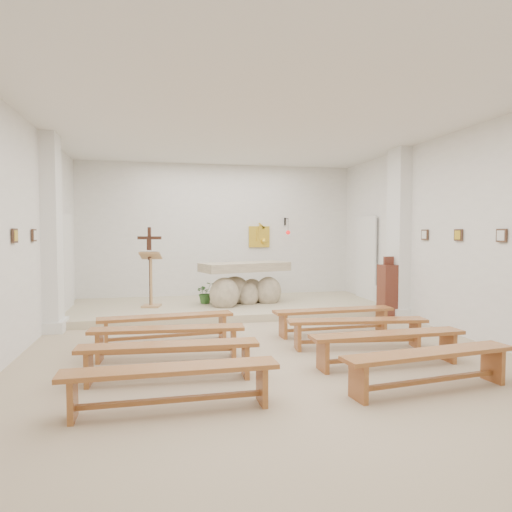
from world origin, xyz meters
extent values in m
cube|color=tan|center=(0.00, 0.00, 0.00)|extent=(7.00, 10.00, 0.00)
cube|color=white|center=(-3.49, 0.00, 1.75)|extent=(0.02, 10.00, 3.50)
cube|color=white|center=(3.49, 0.00, 1.75)|extent=(0.02, 10.00, 3.50)
cube|color=white|center=(0.00, 4.99, 1.75)|extent=(7.00, 0.02, 3.50)
cube|color=silver|center=(0.00, 0.00, 3.49)|extent=(7.00, 10.00, 0.02)
cube|color=#B7A98C|center=(0.00, 3.50, 0.07)|extent=(6.98, 3.00, 0.15)
cube|color=white|center=(-3.37, 2.00, 1.75)|extent=(0.26, 0.55, 3.50)
cube|color=white|center=(3.37, 2.00, 1.75)|extent=(0.26, 0.55, 3.50)
cube|color=gold|center=(1.05, 4.96, 1.65)|extent=(0.55, 0.04, 0.55)
cube|color=black|center=(1.75, 4.97, 2.05)|extent=(0.04, 0.02, 0.20)
cylinder|color=black|center=(1.75, 4.82, 2.12)|extent=(0.02, 0.30, 0.02)
cylinder|color=black|center=(1.75, 4.67, 1.95)|extent=(0.01, 0.01, 0.34)
sphere|color=red|center=(1.75, 4.67, 1.76)|extent=(0.11, 0.11, 0.11)
cube|color=#442C1D|center=(-3.47, 0.20, 1.72)|extent=(0.03, 0.20, 0.20)
cube|color=#442C1D|center=(-3.47, 1.20, 1.72)|extent=(0.03, 0.20, 0.20)
cube|color=#442C1D|center=(3.47, -0.80, 1.72)|extent=(0.03, 0.20, 0.20)
cube|color=#442C1D|center=(3.47, 0.20, 1.72)|extent=(0.03, 0.20, 0.20)
cube|color=#442C1D|center=(3.47, 1.20, 1.72)|extent=(0.03, 0.20, 0.20)
cube|color=silver|center=(-3.43, 2.70, 0.27)|extent=(0.10, 0.85, 0.52)
cube|color=silver|center=(3.43, 2.70, 0.27)|extent=(0.10, 0.85, 0.52)
ellipsoid|color=beige|center=(-0.14, 3.07, 0.42)|extent=(0.64, 0.55, 0.73)
ellipsoid|color=beige|center=(0.93, 3.44, 0.41)|extent=(0.60, 0.51, 0.69)
ellipsoid|color=beige|center=(0.17, 3.54, 0.44)|extent=(0.69, 0.58, 0.64)
ellipsoid|color=beige|center=(0.59, 3.63, 0.39)|extent=(0.56, 0.47, 0.60)
ellipsoid|color=beige|center=(0.44, 3.36, 0.35)|extent=(0.47, 0.40, 0.56)
cube|color=beige|center=(0.38, 3.40, 0.99)|extent=(2.13, 1.32, 0.19)
cube|color=tan|center=(-1.69, 3.40, 0.17)|extent=(0.44, 0.44, 0.04)
cylinder|color=tan|center=(-1.69, 3.40, 0.68)|extent=(0.05, 0.05, 1.06)
cube|color=tan|center=(-1.69, 3.38, 1.26)|extent=(0.50, 0.41, 0.17)
cube|color=silver|center=(-1.70, 3.34, 1.32)|extent=(0.43, 0.33, 0.14)
cylinder|color=#391B12|center=(-1.72, 3.42, 0.16)|extent=(0.23, 0.23, 0.03)
cylinder|color=#391B12|center=(-1.72, 3.42, 0.67)|extent=(0.03, 0.03, 1.04)
cube|color=#391B12|center=(-1.72, 3.42, 1.52)|extent=(0.08, 0.07, 0.71)
cube|color=#391B12|center=(-1.72, 3.42, 1.65)|extent=(0.51, 0.20, 0.07)
cube|color=#391B12|center=(-1.72, 3.40, 1.49)|extent=(0.10, 0.06, 0.30)
imported|color=#2D5C24|center=(-0.49, 3.65, 0.40)|extent=(0.54, 0.50, 0.49)
cube|color=#5D2A1A|center=(3.10, 1.90, 0.55)|extent=(0.36, 0.36, 1.10)
cube|color=#5D2A1A|center=(3.10, 1.90, 1.18)|extent=(0.22, 0.07, 0.18)
cube|color=#99542C|center=(-1.42, 0.67, 0.42)|extent=(2.15, 0.56, 0.05)
cube|color=#99542C|center=(-2.33, 0.57, 0.20)|extent=(0.09, 0.31, 0.41)
cube|color=#99542C|center=(-0.50, 0.77, 0.20)|extent=(0.09, 0.31, 0.41)
cube|color=#99542C|center=(-1.42, 0.67, 0.12)|extent=(1.78, 0.25, 0.05)
cube|color=#99542C|center=(1.42, 0.67, 0.42)|extent=(2.13, 0.43, 0.05)
cube|color=#99542C|center=(0.50, 0.63, 0.20)|extent=(0.07, 0.31, 0.41)
cube|color=#99542C|center=(2.33, 0.71, 0.20)|extent=(0.07, 0.31, 0.41)
cube|color=#99542C|center=(1.42, 0.67, 0.12)|extent=(1.79, 0.13, 0.05)
cube|color=#99542C|center=(-1.42, -0.28, 0.42)|extent=(2.14, 0.49, 0.05)
cube|color=#99542C|center=(-2.33, -0.21, 0.20)|extent=(0.08, 0.31, 0.41)
cube|color=#99542C|center=(-0.50, -0.35, 0.20)|extent=(0.08, 0.31, 0.41)
cube|color=#99542C|center=(-1.42, -0.28, 0.12)|extent=(1.78, 0.19, 0.05)
cube|color=#99542C|center=(1.42, -0.28, 0.42)|extent=(2.15, 0.58, 0.05)
cube|color=#99542C|center=(0.51, -0.18, 0.20)|extent=(0.09, 0.31, 0.41)
cube|color=#99542C|center=(2.33, -0.39, 0.20)|extent=(0.09, 0.31, 0.41)
cube|color=#99542C|center=(1.42, -0.28, 0.12)|extent=(1.78, 0.26, 0.05)
cube|color=#99542C|center=(-1.42, -1.23, 0.42)|extent=(2.13, 0.42, 0.05)
cube|color=#99542C|center=(-2.33, -1.20, 0.20)|extent=(0.07, 0.31, 0.41)
cube|color=#99542C|center=(-0.50, -1.26, 0.20)|extent=(0.07, 0.31, 0.41)
cube|color=#99542C|center=(-1.42, -1.23, 0.12)|extent=(1.79, 0.12, 0.05)
cube|color=#99542C|center=(1.42, -1.23, 0.42)|extent=(2.13, 0.41, 0.05)
cube|color=#99542C|center=(0.50, -1.26, 0.20)|extent=(0.07, 0.31, 0.41)
cube|color=#99542C|center=(2.33, -1.20, 0.20)|extent=(0.07, 0.31, 0.41)
cube|color=#99542C|center=(1.42, -1.23, 0.12)|extent=(1.79, 0.12, 0.05)
cube|color=#99542C|center=(-1.42, -2.18, 0.42)|extent=(2.13, 0.37, 0.05)
cube|color=#99542C|center=(-2.33, -2.19, 0.20)|extent=(0.06, 0.31, 0.41)
cube|color=#99542C|center=(-0.50, -2.17, 0.20)|extent=(0.06, 0.31, 0.41)
cube|color=#99542C|center=(-1.42, -2.18, 0.12)|extent=(1.78, 0.08, 0.05)
cube|color=#99542C|center=(1.42, -2.18, 0.42)|extent=(2.15, 0.61, 0.05)
cube|color=#99542C|center=(0.51, -2.30, 0.20)|extent=(0.10, 0.31, 0.41)
cube|color=#99542C|center=(2.32, -2.06, 0.20)|extent=(0.10, 0.31, 0.41)
cube|color=#99542C|center=(1.42, -2.18, 0.12)|extent=(1.78, 0.29, 0.05)
camera|label=1|loc=(-1.53, -6.67, 1.77)|focal=32.00mm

